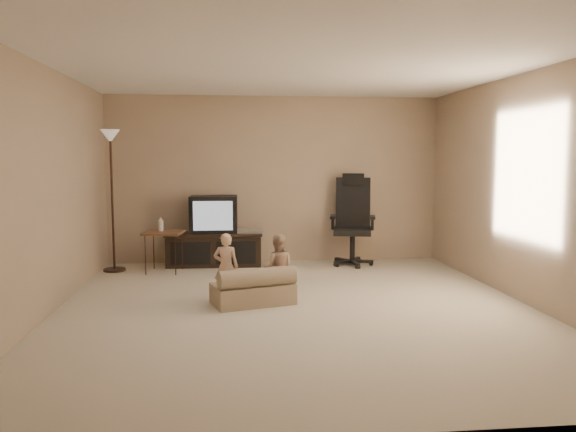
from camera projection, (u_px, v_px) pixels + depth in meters
name	position (u px, v px, depth m)	size (l,w,h in m)	color
floor	(296.00, 308.00, 5.92)	(5.50, 5.50, 0.00)	beige
room_shell	(296.00, 164.00, 5.76)	(5.50, 5.50, 5.50)	white
tv_stand	(215.00, 237.00, 8.25)	(1.44, 0.56, 1.03)	black
office_chair	(352.00, 232.00, 8.32)	(0.75, 0.77, 1.35)	black
side_table	(164.00, 233.00, 7.75)	(0.58, 0.58, 0.77)	brown
floor_lamp	(111.00, 169.00, 7.71)	(0.31, 0.31, 1.96)	black
child_sofa	(254.00, 289.00, 6.05)	(0.95, 0.70, 0.42)	tan
toddler_left	(226.00, 267.00, 6.22)	(0.28, 0.20, 0.76)	#D6AA85
toddler_right	(277.00, 268.00, 6.20)	(0.36, 0.20, 0.74)	#D6AA85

